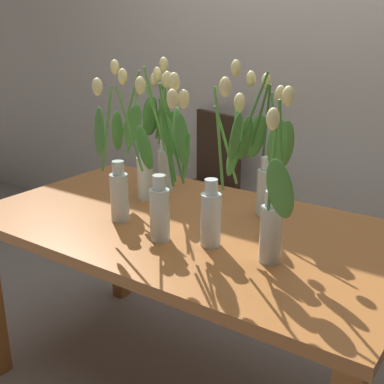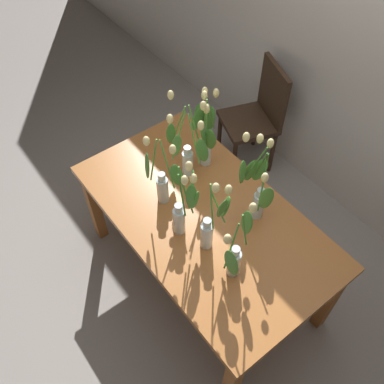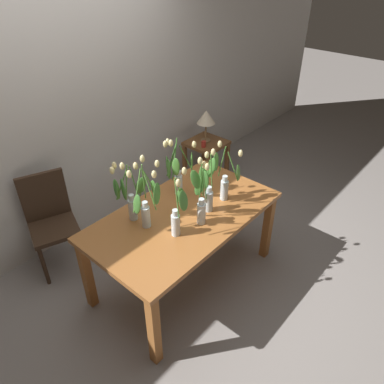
{
  "view_description": "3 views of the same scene",
  "coord_description": "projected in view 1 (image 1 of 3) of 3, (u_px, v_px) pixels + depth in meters",
  "views": [
    {
      "loc": [
        0.98,
        -1.4,
        1.44
      ],
      "look_at": [
        0.06,
        -0.07,
        0.89
      ],
      "focal_mm": 46.32,
      "sensor_mm": 36.0,
      "label": 1
    },
    {
      "loc": [
        1.1,
        -0.93,
        2.71
      ],
      "look_at": [
        -0.08,
        -0.03,
        0.89
      ],
      "focal_mm": 39.31,
      "sensor_mm": 36.0,
      "label": 2
    },
    {
      "loc": [
        -1.75,
        -1.63,
        2.58
      ],
      "look_at": [
        0.03,
        -0.07,
        0.97
      ],
      "focal_mm": 34.5,
      "sensor_mm": 36.0,
      "label": 3
    }
  ],
  "objects": [
    {
      "name": "dining_table",
      "position": [
        189.0,
        245.0,
        1.87
      ],
      "size": [
        1.6,
        0.9,
        0.74
      ],
      "color": "#A3602D",
      "rests_on": "ground"
    },
    {
      "name": "tulip_vase_1",
      "position": [
        273.0,
        208.0,
        1.48
      ],
      "size": [
        0.19,
        0.22,
        0.53
      ],
      "color": "silver",
      "rests_on": "dining_table"
    },
    {
      "name": "room_wall_rear",
      "position": [
        331.0,
        42.0,
        2.69
      ],
      "size": [
        9.0,
        0.1,
        2.7
      ],
      "primitive_type": "cube",
      "color": "beige",
      "rests_on": "ground"
    },
    {
      "name": "tulip_vase_3",
      "position": [
        163.0,
        141.0,
        2.16
      ],
      "size": [
        0.24,
        0.19,
        0.53
      ],
      "color": "silver",
      "rests_on": "dining_table"
    },
    {
      "name": "tulip_vase_4",
      "position": [
        218.0,
        192.0,
        1.6
      ],
      "size": [
        0.13,
        0.16,
        0.55
      ],
      "color": "silver",
      "rests_on": "dining_table"
    },
    {
      "name": "tulip_vase_5",
      "position": [
        261.0,
        158.0,
        1.85
      ],
      "size": [
        0.27,
        0.22,
        0.58
      ],
      "color": "silver",
      "rests_on": "dining_table"
    },
    {
      "name": "tulip_vase_6",
      "position": [
        168.0,
        180.0,
        1.63
      ],
      "size": [
        0.14,
        0.16,
        0.56
      ],
      "color": "silver",
      "rests_on": "dining_table"
    },
    {
      "name": "dining_chair",
      "position": [
        205.0,
        180.0,
        3.07
      ],
      "size": [
        0.51,
        0.51,
        0.93
      ],
      "color": "#382619",
      "rests_on": "ground"
    },
    {
      "name": "tulip_vase_0",
      "position": [
        120.0,
        175.0,
        1.79
      ],
      "size": [
        0.17,
        0.2,
        0.54
      ],
      "color": "silver",
      "rests_on": "dining_table"
    },
    {
      "name": "tulip_vase_2",
      "position": [
        145.0,
        147.0,
        2.01
      ],
      "size": [
        0.3,
        0.27,
        0.58
      ],
      "color": "silver",
      "rests_on": "dining_table"
    }
  ]
}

